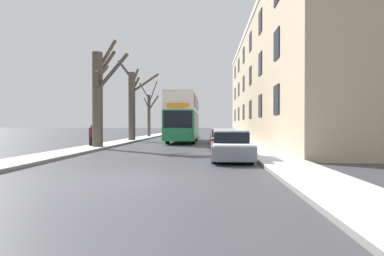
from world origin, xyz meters
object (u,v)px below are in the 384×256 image
Objects in this scene: bare_tree_left_0 at (99,95)px; parked_car_0 at (230,146)px; parked_car_2 at (220,136)px; oncoming_van at (178,128)px; bare_tree_left_2 at (149,112)px; pedestrian_left_sidewalk at (91,135)px; double_decker_bus at (183,116)px; parked_car_1 at (224,139)px; bare_tree_left_1 at (132,103)px.

parked_car_0 is (8.62, -6.18, -3.11)m from bare_tree_left_0.
oncoming_van is (-5.42, 15.21, 0.54)m from parked_car_2.
bare_tree_left_2 reaches higher than pedestrian_left_sidewalk.
double_decker_bus is at bearing -61.47° from bare_tree_left_2.
bare_tree_left_2 is 0.68× the size of double_decker_bus.
bare_tree_left_0 reaches higher than parked_car_1.
bare_tree_left_0 is 0.95× the size of bare_tree_left_1.
bare_tree_left_1 reaches higher than parked_car_2.
parked_car_2 is at bearing -70.39° from oncoming_van.
bare_tree_left_1 is 9.73m from parked_car_2.
pedestrian_left_sidewalk is at bearing -91.84° from bare_tree_left_2.
bare_tree_left_1 is at bearing 173.01° from double_decker_bus.
oncoming_van is 21.50m from pedestrian_left_sidewalk.
bare_tree_left_2 is 5.13m from oncoming_van.
parked_car_1 is at bearing 154.72° from pedestrian_left_sidewalk.
bare_tree_left_1 is 5.43m from double_decker_bus.
double_decker_bus is 4.56m from parked_car_2.
oncoming_van is (3.21, 21.80, -2.60)m from bare_tree_left_0.
parked_car_0 is (8.87, -24.86, -2.67)m from bare_tree_left_2.
bare_tree_left_2 is 26.53m from parked_car_0.
bare_tree_left_0 is at bearing -89.24° from bare_tree_left_2.
pedestrian_left_sidewalk is at bearing 178.19° from parked_car_1.
parked_car_2 is (-0.00, 6.21, -0.02)m from parked_car_1.
parked_car_1 is at bearing -46.09° from bare_tree_left_1.
double_decker_bus is 2.44× the size of parked_car_0.
pedestrian_left_sidewalk is (-0.58, -18.00, -2.40)m from bare_tree_left_2.
bare_tree_left_2 reaches higher than parked_car_2.
bare_tree_left_2 is at bearing -137.90° from oncoming_van.
double_decker_bus is 15.50m from parked_car_0.
pedestrian_left_sidewalk is (-0.73, -8.76, -2.97)m from bare_tree_left_1.
double_decker_bus reaches higher than oncoming_van.
parked_car_1 is at bearing 90.00° from parked_car_0.
bare_tree_left_0 is 1.95× the size of parked_car_2.
parked_car_2 is (8.72, -2.84, -3.26)m from bare_tree_left_1.
bare_tree_left_1 reaches higher than oncoming_van.
bare_tree_left_2 is 1.82× the size of parked_car_2.
bare_tree_left_2 is at bearing 90.76° from bare_tree_left_0.
bare_tree_left_1 is 9.28m from pedestrian_left_sidewalk.
oncoming_van reaches higher than pedestrian_left_sidewalk.
bare_tree_left_2 is at bearing 115.87° from parked_car_1.
parked_car_0 is (8.72, -15.62, -3.24)m from bare_tree_left_1.
double_decker_bus is at bearing -81.62° from oncoming_van.
bare_tree_left_0 is 22.19m from oncoming_van.
bare_tree_left_2 is 18.17m from pedestrian_left_sidewalk.
bare_tree_left_1 is 18.18m from parked_car_0.
pedestrian_left_sidewalk is at bearing -94.78° from bare_tree_left_1.
bare_tree_left_0 is 4.69× the size of pedestrian_left_sidewalk.
bare_tree_left_2 is at bearing 118.53° from double_decker_bus.
double_decker_bus is (5.37, -9.88, -0.78)m from bare_tree_left_2.
bare_tree_left_0 is 3.04m from pedestrian_left_sidewalk.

